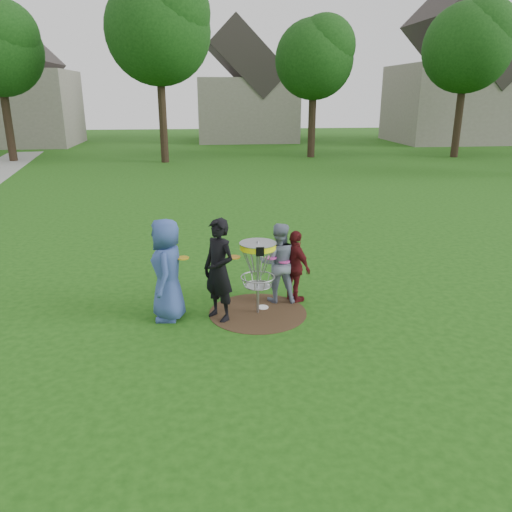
{
  "coord_description": "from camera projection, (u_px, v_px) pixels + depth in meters",
  "views": [
    {
      "loc": [
        -0.96,
        -8.35,
        3.85
      ],
      "look_at": [
        0.0,
        0.3,
        1.0
      ],
      "focal_mm": 35.0,
      "sensor_mm": 36.0,
      "label": 1
    }
  ],
  "objects": [
    {
      "name": "ground",
      "position": [
        258.0,
        313.0,
        9.18
      ],
      "size": [
        100.0,
        100.0,
        0.0
      ],
      "primitive_type": "plane",
      "color": "#19470F",
      "rests_on": "ground"
    },
    {
      "name": "disc_golf_basket",
      "position": [
        258.0,
        260.0,
        8.87
      ],
      "size": [
        0.66,
        0.67,
        1.38
      ],
      "color": "#9EA0A5",
      "rests_on": "ground"
    },
    {
      "name": "player_grey",
      "position": [
        279.0,
        263.0,
        9.49
      ],
      "size": [
        0.82,
        0.67,
        1.55
      ],
      "primitive_type": "imported",
      "rotation": [
        0.0,
        0.0,
        3.02
      ],
      "color": "gray",
      "rests_on": "ground"
    },
    {
      "name": "player_maroon",
      "position": [
        295.0,
        267.0,
        9.5
      ],
      "size": [
        0.7,
        0.89,
        1.41
      ],
      "primitive_type": "imported",
      "rotation": [
        0.0,
        0.0,
        2.08
      ],
      "color": "#541317",
      "rests_on": "ground"
    },
    {
      "name": "held_discs",
      "position": [
        244.0,
        259.0,
        8.97
      ],
      "size": [
        2.07,
        0.65,
        0.28
      ],
      "color": "gold",
      "rests_on": "ground"
    },
    {
      "name": "player_blue",
      "position": [
        167.0,
        270.0,
        8.69
      ],
      "size": [
        0.61,
        0.91,
        1.83
      ],
      "primitive_type": "imported",
      "rotation": [
        0.0,
        0.0,
        -1.6
      ],
      "color": "#344C90",
      "rests_on": "ground"
    },
    {
      "name": "house_row",
      "position": [
        270.0,
        89.0,
        39.63
      ],
      "size": [
        44.5,
        10.65,
        11.62
      ],
      "color": "gray",
      "rests_on": "ground"
    },
    {
      "name": "disc_on_grass",
      "position": [
        263.0,
        307.0,
        9.38
      ],
      "size": [
        0.22,
        0.22,
        0.02
      ],
      "primitive_type": "cylinder",
      "color": "white",
      "rests_on": "ground"
    },
    {
      "name": "player_black",
      "position": [
        219.0,
        270.0,
        8.67
      ],
      "size": [
        0.77,
        0.79,
        1.83
      ],
      "primitive_type": "imported",
      "rotation": [
        0.0,
        0.0,
        -0.86
      ],
      "color": "black",
      "rests_on": "ground"
    },
    {
      "name": "tree_row",
      "position": [
        223.0,
        47.0,
        26.83
      ],
      "size": [
        51.2,
        17.42,
        9.9
      ],
      "color": "#38281C",
      "rests_on": "ground"
    },
    {
      "name": "dirt_patch",
      "position": [
        258.0,
        312.0,
        9.18
      ],
      "size": [
        1.8,
        1.8,
        0.01
      ],
      "primitive_type": "cylinder",
      "color": "#47331E",
      "rests_on": "ground"
    }
  ]
}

